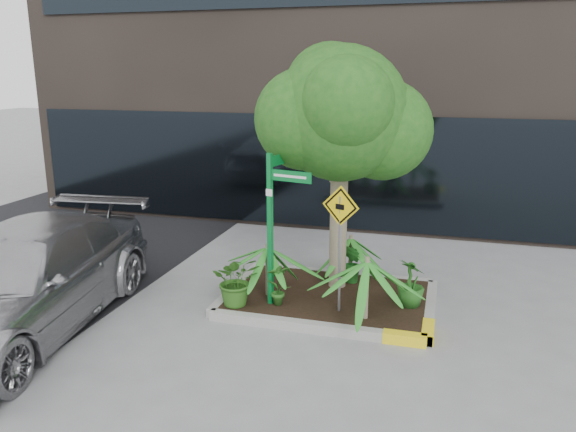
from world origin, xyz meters
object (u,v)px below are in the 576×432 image
(tree, at_px, (341,114))
(cattle_sign, at_px, (340,228))
(street_sign_post, at_px, (274,216))
(parked_car, at_px, (22,280))

(tree, distance_m, cattle_sign, 1.89)
(tree, relative_size, street_sign_post, 1.65)
(parked_car, distance_m, cattle_sign, 4.63)
(tree, bearing_deg, cattle_sign, -77.91)
(tree, distance_m, street_sign_post, 1.94)
(parked_car, bearing_deg, cattle_sign, 12.96)
(parked_car, distance_m, street_sign_post, 3.75)
(street_sign_post, xyz_separation_m, cattle_sign, (1.01, -0.06, -0.09))
(tree, height_order, cattle_sign, tree)
(parked_car, relative_size, street_sign_post, 2.07)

